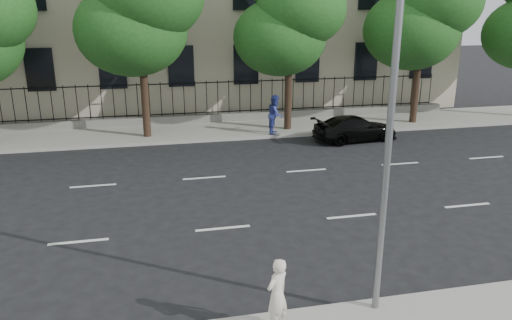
{
  "coord_description": "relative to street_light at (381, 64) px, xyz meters",
  "views": [
    {
      "loc": [
        -1.9,
        -10.63,
        6.25
      ],
      "look_at": [
        1.1,
        3.0,
        1.86
      ],
      "focal_mm": 35.0,
      "sensor_mm": 36.0,
      "label": 1
    }
  ],
  "objects": [
    {
      "name": "tree_d",
      "position": [
        2.54,
        15.13,
        0.69
      ],
      "size": [
        5.34,
        4.94,
        8.84
      ],
      "color": "#382619",
      "rests_on": "far_sidewalk"
    },
    {
      "name": "pedestrian_far",
      "position": [
        1.64,
        14.17,
        -4.05
      ],
      "size": [
        1.02,
        1.13,
        1.9
      ],
      "primitive_type": "imported",
      "rotation": [
        0.0,
        0.0,
        1.17
      ],
      "color": "navy",
      "rests_on": "far_sidewalk"
    },
    {
      "name": "tree_e",
      "position": [
        9.54,
        15.13,
        1.05
      ],
      "size": [
        5.71,
        5.31,
        9.46
      ],
      "color": "#382619",
      "rests_on": "far_sidewalk"
    },
    {
      "name": "tree_c",
      "position": [
        -4.46,
        15.13,
        1.26
      ],
      "size": [
        5.89,
        5.5,
        9.8
      ],
      "color": "#382619",
      "rests_on": "far_sidewalk"
    },
    {
      "name": "black_sedan",
      "position": [
        5.14,
        12.57,
        -4.55
      ],
      "size": [
        4.25,
        2.1,
        1.19
      ],
      "primitive_type": "imported",
      "rotation": [
        0.0,
        0.0,
        1.68
      ],
      "color": "black",
      "rests_on": "ground"
    },
    {
      "name": "street_light",
      "position": [
        0.0,
        0.0,
        0.0
      ],
      "size": [
        0.25,
        3.32,
        8.05
      ],
      "color": "slate",
      "rests_on": "near_sidewalk"
    },
    {
      "name": "ground",
      "position": [
        -2.5,
        1.77,
        -5.15
      ],
      "size": [
        120.0,
        120.0,
        0.0
      ],
      "primitive_type": "plane",
      "color": "black",
      "rests_on": "ground"
    },
    {
      "name": "lane_markings",
      "position": [
        -2.5,
        6.52,
        -5.14
      ],
      "size": [
        49.6,
        4.62,
        0.01
      ],
      "primitive_type": null,
      "color": "silver",
      "rests_on": "ground"
    },
    {
      "name": "woman_near",
      "position": [
        -2.2,
        -0.77,
        -4.25
      ],
      "size": [
        0.65,
        0.61,
        1.5
      ],
      "primitive_type": "imported",
      "rotation": [
        0.0,
        0.0,
        3.76
      ],
      "color": "beige",
      "rests_on": "near_sidewalk"
    },
    {
      "name": "far_sidewalk",
      "position": [
        -2.5,
        15.77,
        -5.07
      ],
      "size": [
        60.0,
        4.0,
        0.15
      ],
      "primitive_type": "cube",
      "color": "gray",
      "rests_on": "ground"
    },
    {
      "name": "iron_fence",
      "position": [
        -2.5,
        17.47,
        -4.5
      ],
      "size": [
        30.0,
        0.5,
        2.2
      ],
      "color": "slate",
      "rests_on": "far_sidewalk"
    }
  ]
}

